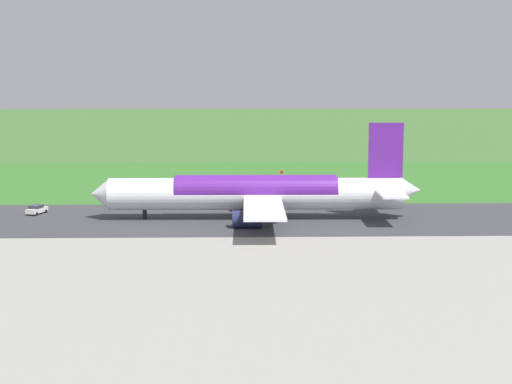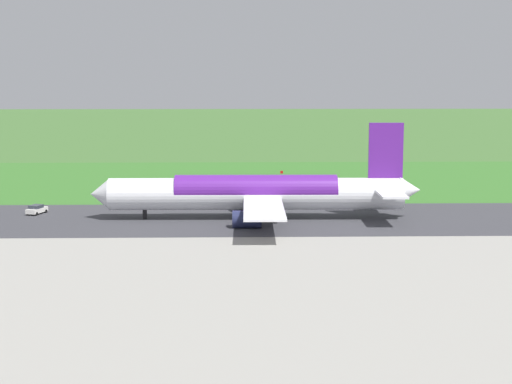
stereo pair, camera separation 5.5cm
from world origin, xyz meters
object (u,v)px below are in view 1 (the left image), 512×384
Objects in this scene: airliner_main at (258,193)px; no_stopping_sign at (282,176)px; service_car_followme at (37,209)px; traffic_cone_orange at (267,182)px.

airliner_main is 41.53m from no_stopping_sign.
traffic_cone_orange is at bearing -137.32° from service_car_followme.
airliner_main is 18.19× the size of no_stopping_sign.
service_car_followme is at bearing -8.28° from airliner_main.
service_car_followme is 56.30m from no_stopping_sign.
traffic_cone_orange is at bearing -29.93° from no_stopping_sign.
airliner_main reaches higher than traffic_cone_orange.
no_stopping_sign reaches higher than service_car_followme.
traffic_cone_orange is (-40.50, -37.35, -0.57)m from service_car_followme.
airliner_main is 43.10m from traffic_cone_orange.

